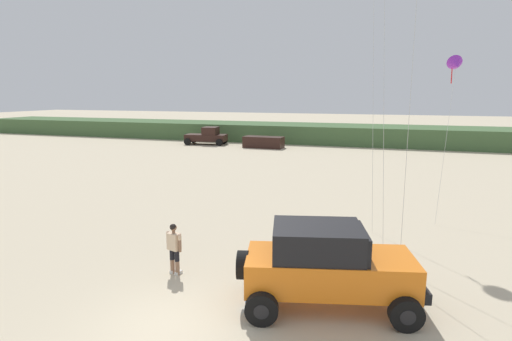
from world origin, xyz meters
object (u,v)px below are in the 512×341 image
(distant_sedan, at_px, (264,142))
(cooler_box, at_px, (256,302))
(jeep, at_px, (327,264))
(distant_pickup, at_px, (207,136))
(kite_white_parafoil, at_px, (456,65))
(person_watching, at_px, (174,246))

(distant_sedan, bearing_deg, cooler_box, -71.04)
(jeep, relative_size, distant_pickup, 1.05)
(distant_pickup, distance_m, kite_white_parafoil, 30.39)
(jeep, bearing_deg, kite_white_parafoil, 70.57)
(jeep, xyz_separation_m, kite_white_parafoil, (4.24, 12.02, 5.83))
(cooler_box, bearing_deg, jeep, -3.22)
(person_watching, height_order, kite_white_parafoil, kite_white_parafoil)
(person_watching, distance_m, kite_white_parafoil, 15.91)
(kite_white_parafoil, bearing_deg, distant_pickup, 139.00)
(jeep, distance_m, distant_sedan, 32.78)
(jeep, xyz_separation_m, distant_pickup, (-18.23, 31.55, -0.26))
(jeep, distance_m, kite_white_parafoil, 14.02)
(person_watching, height_order, distant_sedan, person_watching)
(distant_sedan, bearing_deg, person_watching, -75.94)
(jeep, relative_size, cooler_box, 8.96)
(cooler_box, relative_size, kite_white_parafoil, 0.07)
(cooler_box, relative_size, distant_sedan, 0.13)
(person_watching, relative_size, cooler_box, 2.98)
(distant_sedan, bearing_deg, kite_white_parafoil, -48.26)
(jeep, bearing_deg, distant_pickup, 120.01)
(cooler_box, bearing_deg, distant_sedan, 81.00)
(distant_sedan, xyz_separation_m, kite_white_parafoil, (15.54, -18.74, 6.43))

